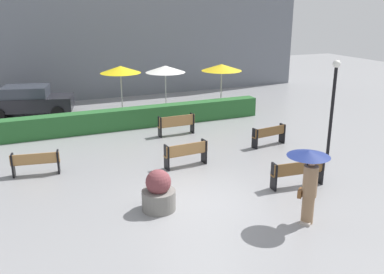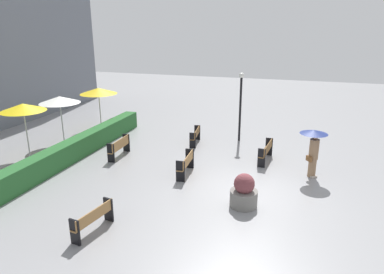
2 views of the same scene
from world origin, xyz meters
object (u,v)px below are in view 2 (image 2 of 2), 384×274
Objects in this scene: lamp_post at (241,100)px; patio_umbrella_white at (60,100)px; bench_near_right at (266,150)px; pedestrian_with_umbrella at (314,145)px; planter_pot at (244,192)px; patio_umbrella_yellow at (23,107)px; bench_mid_center at (186,163)px; bench_far_left at (93,218)px; bench_far_right at (196,135)px; patio_umbrella_yellow_far at (98,91)px; bench_back_row at (120,146)px.

lamp_post is 9.41m from patio_umbrella_white.
bench_near_right is 0.89× the size of pedestrian_with_umbrella.
planter_pot is 0.46× the size of patio_umbrella_yellow.
patio_umbrella_white reaches higher than bench_mid_center.
bench_far_left is 0.44× the size of lamp_post.
patio_umbrella_white is at bearing 75.63° from bench_mid_center.
patio_umbrella_white is at bearing 107.42° from bench_far_right.
patio_umbrella_white reaches higher than patio_umbrella_yellow_far.
bench_far_right is 0.63× the size of patio_umbrella_yellow_far.
patio_umbrella_yellow_far is (3.06, -0.38, -0.04)m from patio_umbrella_white.
bench_near_right is at bearing 58.41° from pedestrian_with_umbrella.
planter_pot reaches higher than bench_back_row.
lamp_post is (4.21, -4.99, 1.76)m from bench_back_row.
bench_mid_center reaches higher than bench_far_right.
bench_near_right is 1.12× the size of bench_mid_center.
bench_far_left is 1.01× the size of bench_far_right.
patio_umbrella_white is (1.93, 7.52, 1.85)m from bench_mid_center.
bench_back_row is at bearing 130.16° from lamp_post.
pedestrian_with_umbrella is at bearing -33.60° from planter_pot.
lamp_post reaches higher than bench_back_row.
bench_far_right is 0.43× the size of lamp_post.
bench_back_row is 1.04× the size of bench_mid_center.
patio_umbrella_yellow_far is (-0.28, 8.41, 0.05)m from lamp_post.
pedestrian_with_umbrella is 12.70m from patio_umbrella_yellow_far.
patio_umbrella_yellow is 5.40m from patio_umbrella_yellow_far.
planter_pot reaches higher than bench_mid_center.
planter_pot reaches higher than bench_far_right.
patio_umbrella_white reaches higher than bench_far_right.
bench_mid_center is at bearing 130.59° from bench_near_right.
patio_umbrella_yellow is 1.03× the size of patio_umbrella_white.
bench_back_row is 3.86m from bench_mid_center.
bench_near_right is 0.72× the size of patio_umbrella_yellow_far.
bench_near_right is at bearing -103.24° from patio_umbrella_yellow_far.
bench_far_left is 11.73m from patio_umbrella_yellow_far.
patio_umbrella_yellow_far is (3.93, 3.43, 1.80)m from bench_back_row.
patio_umbrella_yellow is 1.05× the size of patio_umbrella_yellow_far.
bench_far_left is 1.34× the size of planter_pot.
patio_umbrella_yellow_far reaches higher than pedestrian_with_umbrella.
lamp_post is at bearing -69.19° from patio_umbrella_white.
bench_back_row is 1.40× the size of planter_pot.
bench_far_right is at bearing -57.41° from patio_umbrella_yellow.
patio_umbrella_white reaches higher than planter_pot.
patio_umbrella_white is 3.09m from patio_umbrella_yellow_far.
patio_umbrella_yellow_far is at bearing 91.91° from lamp_post.
pedestrian_with_umbrella is 12.57m from patio_umbrella_white.
patio_umbrella_white is at bearing 172.90° from patio_umbrella_yellow_far.
patio_umbrella_yellow reaches higher than bench_far_right.
pedestrian_with_umbrella reaches higher than bench_near_right.
bench_near_right is 1.14× the size of bench_far_right.
bench_far_left is 0.79× the size of pedestrian_with_umbrella.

